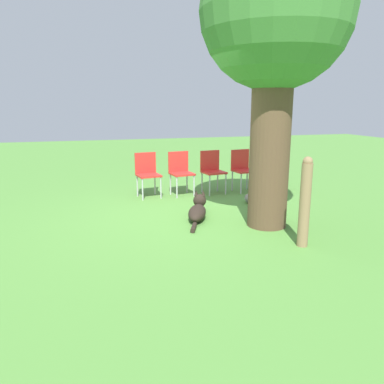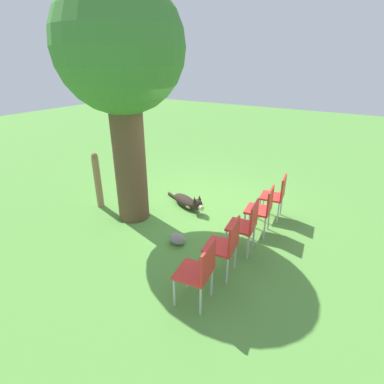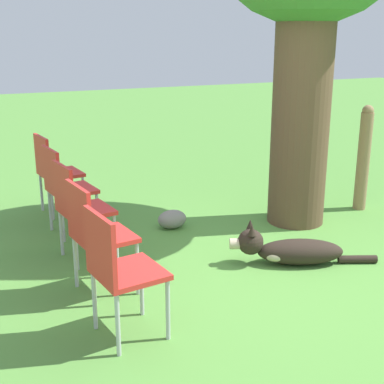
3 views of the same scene
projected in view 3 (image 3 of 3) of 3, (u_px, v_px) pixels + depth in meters
name	position (u px, v px, depth m)	size (l,w,h in m)	color
ground_plane	(285.00, 267.00, 4.68)	(30.00, 30.00, 0.00)	#56933D
dog	(289.00, 250.00, 4.71)	(1.24, 0.63, 0.40)	#2D231C
fence_post	(364.00, 158.00, 6.03)	(0.14, 0.14, 1.20)	#937551
red_chair_0	(118.00, 266.00, 3.45)	(0.48, 0.49, 0.90)	red
red_chair_1	(94.00, 230.00, 4.06)	(0.48, 0.49, 0.90)	red
red_chair_2	(77.00, 204.00, 4.67)	(0.48, 0.49, 0.90)	red
red_chair_3	(64.00, 184.00, 5.28)	(0.48, 0.49, 0.90)	red
red_chair_4	(53.00, 168.00, 5.89)	(0.48, 0.49, 0.90)	red
garden_rock	(172.00, 219.00, 5.57)	(0.31, 0.22, 0.19)	gray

